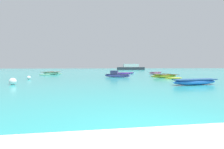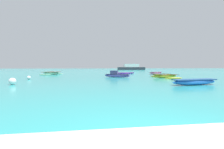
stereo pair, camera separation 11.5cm
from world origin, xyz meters
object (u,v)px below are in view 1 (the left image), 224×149
(moored_boat_4, at_px, (125,73))
(moored_boat_5, at_px, (165,76))
(moored_boat_0, at_px, (51,73))
(moored_boat_1, at_px, (156,73))
(moored_boat_3, at_px, (195,82))
(mooring_buoy_2, at_px, (29,78))
(moored_boat_2, at_px, (117,75))
(mooring_buoy_1, at_px, (13,81))
(distant_ferry, at_px, (131,67))

(moored_boat_4, bearing_deg, moored_boat_5, -86.24)
(moored_boat_0, relative_size, moored_boat_5, 1.07)
(moored_boat_0, height_order, moored_boat_1, moored_boat_0)
(moored_boat_4, xyz_separation_m, moored_boat_5, (2.80, -10.91, 0.07))
(moored_boat_3, relative_size, mooring_buoy_2, 9.91)
(moored_boat_2, bearing_deg, moored_boat_0, 168.91)
(mooring_buoy_1, bearing_deg, moored_boat_1, 36.63)
(moored_boat_2, height_order, moored_boat_5, moored_boat_2)
(mooring_buoy_1, relative_size, mooring_buoy_2, 1.34)
(moored_boat_0, bearing_deg, mooring_buoy_1, -67.54)
(moored_boat_0, distance_m, moored_boat_4, 13.92)
(mooring_buoy_2, bearing_deg, moored_boat_0, 91.43)
(moored_boat_5, relative_size, mooring_buoy_2, 10.42)
(distant_ferry, bearing_deg, moored_boat_1, -98.23)
(mooring_buoy_1, bearing_deg, moored_boat_2, 36.77)
(mooring_buoy_1, bearing_deg, moored_boat_3, -8.04)
(moored_boat_0, relative_size, moored_boat_1, 1.59)
(moored_boat_2, relative_size, distant_ferry, 0.29)
(moored_boat_2, xyz_separation_m, moored_boat_4, (3.23, 9.06, -0.16))
(moored_boat_1, height_order, moored_boat_2, moored_boat_2)
(moored_boat_0, distance_m, moored_boat_2, 13.42)
(mooring_buoy_2, bearing_deg, moored_boat_3, -24.83)
(moored_boat_5, xyz_separation_m, distant_ferry, (7.91, 47.04, 0.85))
(moored_boat_1, distance_m, mooring_buoy_2, 20.48)
(moored_boat_1, height_order, mooring_buoy_1, mooring_buoy_1)
(moored_boat_2, distance_m, moored_boat_4, 9.62)
(moored_boat_1, distance_m, mooring_buoy_1, 22.38)
(mooring_buoy_2, xyz_separation_m, distant_ferry, (24.35, 47.45, 0.88))
(mooring_buoy_2, bearing_deg, distant_ferry, 62.84)
(moored_boat_4, relative_size, distant_ferry, 0.33)
(moored_boat_2, xyz_separation_m, moored_boat_5, (6.03, -1.84, -0.09))
(moored_boat_2, bearing_deg, mooring_buoy_2, -141.52)
(moored_boat_1, relative_size, moored_boat_5, 0.67)
(moored_boat_4, relative_size, mooring_buoy_2, 9.69)
(moored_boat_0, distance_m, moored_boat_1, 19.06)
(moored_boat_1, distance_m, moored_boat_3, 15.79)
(moored_boat_0, height_order, moored_boat_3, moored_boat_0)
(moored_boat_1, distance_m, moored_boat_4, 5.85)
(moored_boat_5, bearing_deg, moored_boat_4, 101.82)
(moored_boat_1, xyz_separation_m, mooring_buoy_2, (-18.69, -8.38, -0.06))
(moored_boat_2, bearing_deg, moored_boat_5, 9.28)
(moored_boat_5, distance_m, mooring_buoy_1, 16.60)
(moored_boat_0, height_order, moored_boat_2, moored_boat_2)
(moored_boat_5, bearing_deg, mooring_buoy_1, -163.68)
(moored_boat_1, bearing_deg, moored_boat_5, -123.77)
(moored_boat_4, distance_m, distant_ferry, 37.71)
(moored_boat_3, height_order, mooring_buoy_2, moored_boat_3)
(mooring_buoy_2, height_order, distant_ferry, distant_ferry)
(moored_boat_1, height_order, moored_boat_5, moored_boat_5)
(moored_boat_5, height_order, mooring_buoy_1, mooring_buoy_1)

